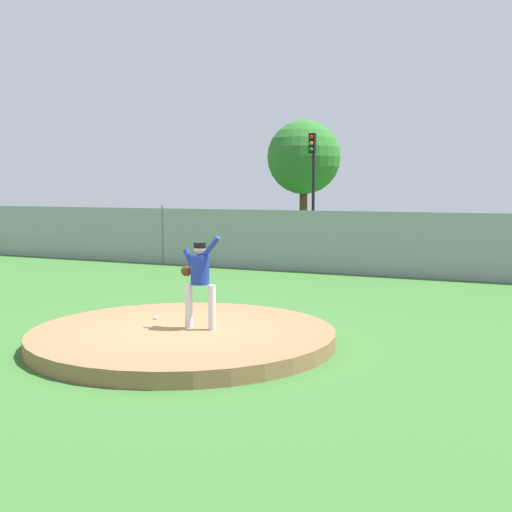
{
  "coord_description": "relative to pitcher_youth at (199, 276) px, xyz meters",
  "views": [
    {
      "loc": [
        5.63,
        -9.4,
        2.65
      ],
      "look_at": [
        0.55,
        1.81,
        1.36
      ],
      "focal_mm": 45.59,
      "sensor_mm": 36.0,
      "label": 1
    }
  ],
  "objects": [
    {
      "name": "pitcher_youth",
      "position": [
        0.0,
        0.0,
        0.0
      ],
      "size": [
        0.78,
        0.32,
        1.61
      ],
      "color": "silver",
      "rests_on": "pitchers_mound"
    },
    {
      "name": "traffic_cone_orange",
      "position": [
        -8.93,
        15.94,
        -0.91
      ],
      "size": [
        0.4,
        0.4,
        0.55
      ],
      "color": "orange",
      "rests_on": "asphalt_strip"
    },
    {
      "name": "parked_car_white",
      "position": [
        -5.29,
        14.65,
        -0.38
      ],
      "size": [
        1.95,
        4.84,
        1.63
      ],
      "color": "silver",
      "rests_on": "ground_plane"
    },
    {
      "name": "chainlink_fence",
      "position": [
        -0.25,
        9.85,
        -0.2
      ],
      "size": [
        33.92,
        0.07,
        2.05
      ],
      "color": "gray",
      "rests_on": "ground_plane"
    },
    {
      "name": "tree_slender_far",
      "position": [
        -7.11,
        24.37,
        3.15
      ],
      "size": [
        4.04,
        4.04,
        6.37
      ],
      "color": "#4C331E",
      "rests_on": "ground_plane"
    },
    {
      "name": "traffic_light_near",
      "position": [
        -4.54,
        18.6,
        2.31
      ],
      "size": [
        0.28,
        0.46,
        5.12
      ],
      "color": "black",
      "rests_on": "ground_plane"
    },
    {
      "name": "ground_plane",
      "position": [
        -0.25,
        5.85,
        -1.17
      ],
      "size": [
        80.0,
        80.0,
        0.0
      ],
      "primitive_type": "plane",
      "color": "#386B2D"
    },
    {
      "name": "pitchers_mound",
      "position": [
        -0.25,
        -0.15,
        -1.05
      ],
      "size": [
        5.2,
        5.2,
        0.26
      ],
      "primitive_type": "cylinder",
      "color": "olive",
      "rests_on": "ground_plane"
    },
    {
      "name": "baseball",
      "position": [
        -1.12,
        0.35,
        -0.88
      ],
      "size": [
        0.07,
        0.07,
        0.07
      ],
      "primitive_type": "sphere",
      "color": "white",
      "rests_on": "pitchers_mound"
    },
    {
      "name": "parked_car_burgundy",
      "position": [
        -2.12,
        14.58,
        -0.39
      ],
      "size": [
        1.91,
        4.76,
        1.62
      ],
      "color": "maroon",
      "rests_on": "ground_plane"
    },
    {
      "name": "asphalt_strip",
      "position": [
        -0.25,
        14.35,
        -1.17
      ],
      "size": [
        44.0,
        7.0,
        0.01
      ],
      "primitive_type": "cube",
      "color": "#2B2B2D",
      "rests_on": "ground_plane"
    },
    {
      "name": "parked_car_charcoal",
      "position": [
        1.42,
        14.29,
        -0.36
      ],
      "size": [
        2.0,
        4.83,
        1.66
      ],
      "color": "#232328",
      "rests_on": "ground_plane"
    },
    {
      "name": "parked_car_teal",
      "position": [
        -10.66,
        14.39,
        -0.4
      ],
      "size": [
        1.86,
        4.45,
        1.61
      ],
      "color": "#146066",
      "rests_on": "ground_plane"
    }
  ]
}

